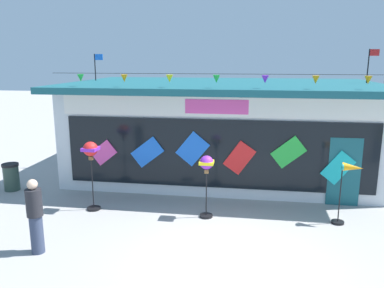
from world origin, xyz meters
The scene contains 7 objects.
ground_plane centered at (0.00, 0.00, 0.00)m, with size 80.00×80.00×0.00m, color #9E9B99.
kite_shop_building centered at (-0.58, 6.51, 1.70)m, with size 10.63×6.57×4.49m.
wind_spinner_far_left centered at (-3.90, 2.24, 1.58)m, with size 0.41×0.41×1.96m.
wind_spinner_left centered at (-0.70, 2.20, 1.34)m, with size 0.37×0.37×1.70m.
wind_spinner_center_left centered at (2.90, 2.31, 1.20)m, with size 0.67×0.34×1.62m.
person_mid_plaza centered at (-4.13, -0.28, 0.86)m, with size 0.34×0.34×1.68m.
trash_bin centered at (-7.17, 3.40, 0.45)m, with size 0.52×0.52×0.88m.
Camera 1 is at (0.38, -7.37, 4.16)m, focal length 35.76 mm.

